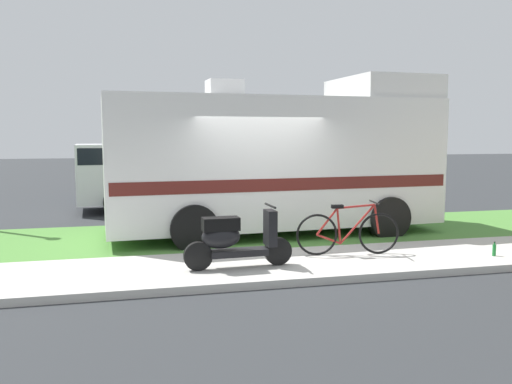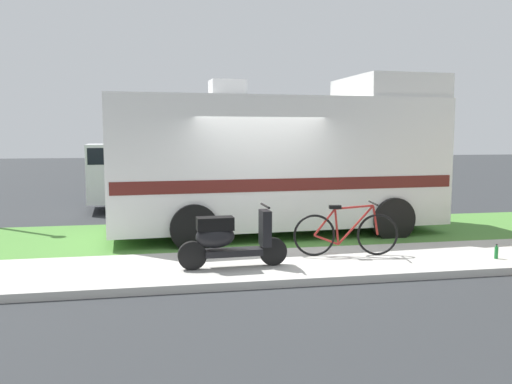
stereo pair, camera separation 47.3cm
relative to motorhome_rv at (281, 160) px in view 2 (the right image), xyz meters
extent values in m
plane|color=#2D3033|center=(-0.66, -1.61, -1.62)|extent=(80.00, 80.00, 0.00)
cube|color=beige|center=(-0.66, -2.81, -1.56)|extent=(24.00, 2.00, 0.12)
cube|color=#4C8438|center=(-0.66, -0.11, -1.58)|extent=(24.00, 3.40, 0.08)
cube|color=silver|center=(-0.11, -0.01, -0.02)|extent=(7.06, 2.76, 2.61)
cube|color=silver|center=(2.45, 0.14, 1.54)|extent=(1.93, 2.35, 0.50)
cube|color=#591E19|center=(-0.11, -0.01, -0.41)|extent=(6.92, 2.77, 0.24)
cube|color=black|center=(3.33, 0.19, 0.44)|extent=(0.19, 2.02, 0.90)
cube|color=silver|center=(-1.15, -0.07, 1.47)|extent=(0.73, 0.64, 0.36)
cylinder|color=black|center=(1.97, 1.25, -1.17)|extent=(0.91, 0.33, 0.90)
cylinder|color=black|center=(2.10, -1.02, -1.17)|extent=(0.91, 0.33, 0.90)
cylinder|color=black|center=(-2.08, 1.02, -1.17)|extent=(0.91, 0.33, 0.90)
cylinder|color=black|center=(-1.95, -1.25, -1.17)|extent=(0.91, 0.33, 0.90)
cylinder|color=black|center=(-0.83, -2.96, -1.28)|extent=(0.44, 0.12, 0.44)
cylinder|color=black|center=(-2.10, -3.01, -1.28)|extent=(0.44, 0.12, 0.44)
cube|color=black|center=(-1.46, -2.98, -1.26)|extent=(0.90, 0.31, 0.10)
cube|color=black|center=(-1.74, -2.99, -0.80)|extent=(0.57, 0.28, 0.20)
ellipsoid|color=black|center=(-1.74, -2.99, -1.00)|extent=(0.61, 0.32, 0.36)
cube|color=black|center=(-0.95, -2.96, -0.90)|extent=(0.15, 0.33, 0.56)
cylinder|color=black|center=(-0.95, -2.96, -0.55)|extent=(0.06, 0.50, 0.04)
sphere|color=white|center=(-0.95, -2.96, -0.72)|extent=(0.12, 0.12, 0.12)
torus|color=black|center=(1.07, -2.63, -1.15)|extent=(0.71, 0.13, 0.71)
torus|color=black|center=(-0.01, -2.49, -1.15)|extent=(0.71, 0.13, 0.71)
cylinder|color=maroon|center=(0.69, -2.58, -0.98)|extent=(0.61, 0.12, 0.68)
cylinder|color=maroon|center=(0.37, -2.54, -1.00)|extent=(0.10, 0.05, 0.61)
cylinder|color=maroon|center=(0.66, -2.58, -0.67)|extent=(0.65, 0.12, 0.09)
cylinder|color=maroon|center=(0.20, -2.52, -1.23)|extent=(0.43, 0.09, 0.19)
cylinder|color=maroon|center=(0.17, -2.51, -0.92)|extent=(0.38, 0.08, 0.47)
cylinder|color=maroon|center=(1.03, -2.63, -0.90)|extent=(0.13, 0.05, 0.51)
cube|color=black|center=(0.34, -2.54, -0.67)|extent=(0.21, 0.13, 0.06)
cylinder|color=black|center=(0.98, -2.62, -0.61)|extent=(0.10, 0.52, 0.03)
cube|color=silver|center=(-3.30, 4.47, -0.54)|extent=(2.60, 2.15, 1.61)
cube|color=black|center=(-3.30, 4.47, -0.03)|extent=(2.48, 2.16, 0.44)
cube|color=silver|center=(-0.57, 4.67, -0.94)|extent=(3.15, 2.19, 0.81)
cylinder|color=black|center=(-3.43, 3.51, -1.24)|extent=(0.78, 0.29, 0.76)
cylinder|color=black|center=(-3.56, 5.40, -1.24)|extent=(0.78, 0.29, 0.76)
cylinder|color=black|center=(-0.15, 3.75, -1.24)|extent=(0.78, 0.29, 0.76)
cylinder|color=black|center=(-0.29, 5.64, -1.24)|extent=(0.78, 0.29, 0.76)
cube|color=#1E478C|center=(0.29, 7.50, -0.60)|extent=(2.63, 2.05, 1.49)
cube|color=black|center=(0.29, 7.50, -0.16)|extent=(2.50, 2.06, 0.44)
cube|color=#1E478C|center=(-2.51, 7.66, -1.00)|extent=(3.19, 2.08, 0.69)
cylinder|color=black|center=(0.54, 8.40, -1.24)|extent=(0.77, 0.28, 0.76)
cylinder|color=black|center=(0.43, 6.58, -1.24)|extent=(0.77, 0.28, 0.76)
cylinder|color=black|center=(-2.82, 8.60, -1.24)|extent=(0.77, 0.28, 0.76)
cylinder|color=black|center=(-2.92, 6.77, -1.24)|extent=(0.77, 0.28, 0.76)
cylinder|color=#19722D|center=(2.91, -3.23, -1.41)|extent=(0.06, 0.06, 0.19)
cylinder|color=#19722D|center=(2.91, -3.23, -1.29)|extent=(0.03, 0.03, 0.04)
cylinder|color=black|center=(2.91, -3.23, -1.27)|extent=(0.03, 0.03, 0.01)
camera|label=1|loc=(-3.04, -10.74, 0.56)|focal=36.66mm
camera|label=2|loc=(-2.58, -10.84, 0.56)|focal=36.66mm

